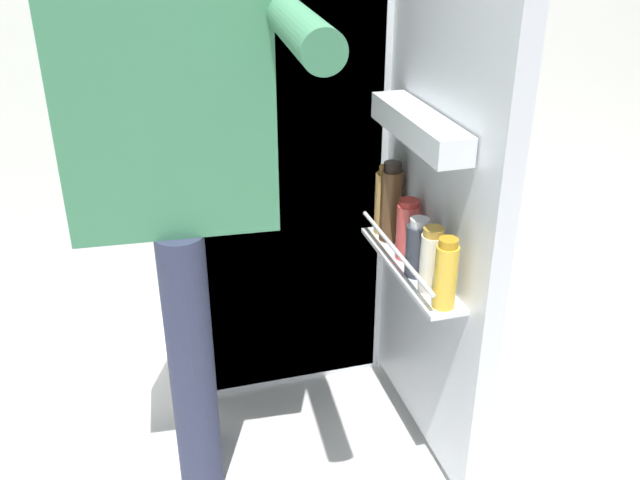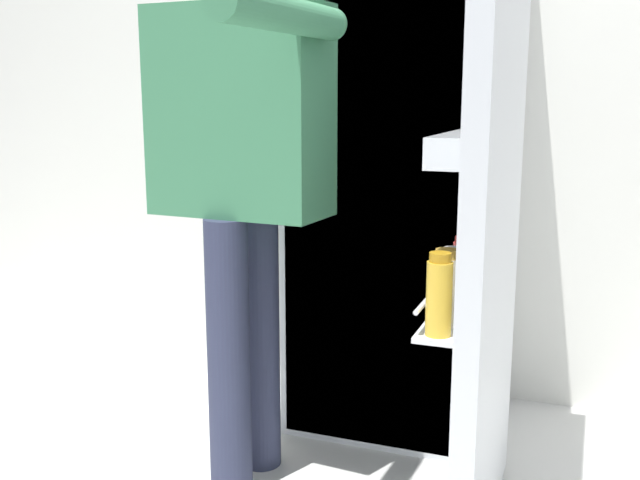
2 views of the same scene
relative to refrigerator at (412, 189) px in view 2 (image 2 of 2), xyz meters
The scene contains 3 objects.
kitchen_wall 0.55m from the refrigerator, 94.79° to the left, with size 4.40×0.10×2.40m, color silver.
refrigerator is the anchor object (origin of this frame).
person 0.64m from the refrigerator, 123.98° to the right, with size 0.55×0.80×1.58m.
Camera 2 is at (0.59, -1.84, 1.12)m, focal length 41.15 mm.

